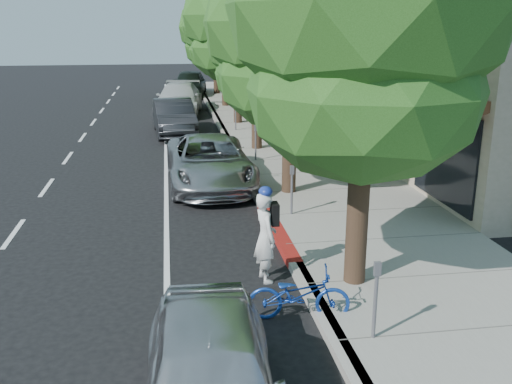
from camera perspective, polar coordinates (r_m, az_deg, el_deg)
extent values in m
plane|color=black|center=(12.64, 3.00, -5.84)|extent=(120.00, 120.00, 0.00)
cube|color=gray|center=(20.55, 4.80, 3.19)|extent=(4.60, 56.00, 0.15)
cube|color=#9E998E|center=(20.15, -1.58, 2.97)|extent=(0.30, 56.00, 0.15)
cube|color=maroon|center=(13.53, 2.15, -3.95)|extent=(0.32, 4.00, 0.15)
cube|color=#C5AE97|center=(31.82, 13.88, 13.75)|extent=(10.00, 36.00, 7.00)
cylinder|color=black|center=(10.56, 10.11, -2.33)|extent=(0.40, 0.40, 2.88)
ellipsoid|color=#214D17|center=(10.06, 10.77, 9.98)|extent=(4.11, 4.11, 3.29)
ellipsoid|color=#214D17|center=(10.01, 11.22, 17.97)|extent=(4.84, 4.84, 3.87)
cylinder|color=black|center=(16.16, 3.35, 4.23)|extent=(0.40, 0.40, 2.74)
ellipsoid|color=#214D17|center=(15.84, 3.48, 11.86)|extent=(4.10, 4.10, 3.28)
ellipsoid|color=#214D17|center=(15.79, 3.57, 16.67)|extent=(4.82, 4.82, 3.86)
cylinder|color=black|center=(22.00, 0.08, 7.02)|extent=(0.40, 0.40, 2.32)
ellipsoid|color=#214D17|center=(21.77, 0.08, 11.76)|extent=(3.23, 3.23, 2.58)
ellipsoid|color=#214D17|center=(21.70, 0.08, 14.73)|extent=(3.80, 3.80, 3.04)
ellipsoid|color=#214D17|center=(21.70, 0.08, 17.89)|extent=(2.85, 2.85, 2.28)
cylinder|color=black|center=(27.84, -1.84, 9.63)|extent=(0.40, 0.40, 2.90)
ellipsoid|color=#214D17|center=(27.66, -1.89, 14.33)|extent=(4.47, 4.47, 3.58)
ellipsoid|color=#214D17|center=(27.64, -1.91, 17.25)|extent=(5.26, 5.26, 4.21)
cylinder|color=black|center=(33.78, -3.09, 10.59)|extent=(0.40, 0.40, 2.61)
ellipsoid|color=#214D17|center=(33.63, -3.15, 14.06)|extent=(4.22, 4.22, 3.37)
ellipsoid|color=#214D17|center=(33.60, -3.19, 16.22)|extent=(4.96, 4.96, 3.97)
ellipsoid|color=#214D17|center=(33.62, -3.22, 18.50)|extent=(3.72, 3.72, 2.98)
cylinder|color=black|center=(39.73, -3.98, 11.44)|extent=(0.40, 0.40, 2.56)
ellipsoid|color=#214D17|center=(39.60, -4.04, 14.34)|extent=(4.31, 4.31, 3.45)
ellipsoid|color=#214D17|center=(39.57, -4.08, 16.15)|extent=(5.07, 5.07, 4.06)
ellipsoid|color=#214D17|center=(39.59, -4.12, 18.05)|extent=(3.81, 3.81, 3.04)
imported|color=silver|center=(10.91, 0.95, -4.53)|extent=(0.53, 0.71, 1.78)
imported|color=#163E9E|center=(9.71, 4.32, -10.19)|extent=(1.79, 0.86, 0.90)
imported|color=#A8A9AD|center=(17.46, -4.67, 3.03)|extent=(2.59, 5.40, 1.49)
imported|color=black|center=(25.81, -8.20, 7.41)|extent=(2.01, 4.83, 1.55)
imported|color=silver|center=(31.77, -7.72, 9.21)|extent=(2.98, 5.90, 1.64)
imported|color=black|center=(39.66, -6.64, 10.77)|extent=(2.67, 5.33, 1.75)
imported|color=silver|center=(7.23, -4.61, -18.14)|extent=(1.84, 4.22, 1.41)
imported|color=black|center=(19.47, 3.79, 5.03)|extent=(0.96, 0.95, 1.56)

